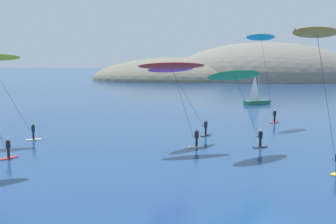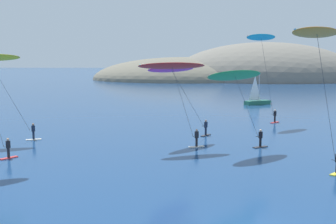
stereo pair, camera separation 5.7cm
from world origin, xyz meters
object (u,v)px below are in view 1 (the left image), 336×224
kitesurfer_orange (319,45)px  kitesurfer_red (174,72)px  kitesurfer_cyan (262,45)px  kitesurfer_magenta (175,74)px  kitesurfer_green (237,79)px  sailboat_near (258,101)px

kitesurfer_orange → kitesurfer_red: 14.14m
kitesurfer_cyan → kitesurfer_red: bearing=-127.0°
kitesurfer_red → kitesurfer_magenta: (0.03, 3.10, -0.39)m
kitesurfer_green → sailboat_near: bearing=76.5°
kitesurfer_orange → kitesurfer_red: kitesurfer_orange is taller
kitesurfer_green → kitesurfer_cyan: bearing=71.6°
sailboat_near → kitesurfer_green: kitesurfer_green is taller
kitesurfer_red → kitesurfer_magenta: bearing=89.5°
kitesurfer_red → sailboat_near: bearing=68.3°
kitesurfer_orange → kitesurfer_green: 10.30m
sailboat_near → kitesurfer_cyan: size_ratio=0.51×
kitesurfer_red → kitesurfer_magenta: kitesurfer_red is taller
sailboat_near → kitesurfer_cyan: 24.59m
sailboat_near → kitesurfer_red: (-14.50, -36.44, 6.41)m
kitesurfer_orange → kitesurfer_magenta: kitesurfer_orange is taller
kitesurfer_red → kitesurfer_green: size_ratio=1.09×
kitesurfer_cyan → kitesurfer_red: (-10.52, -13.96, -2.74)m
kitesurfer_orange → kitesurfer_cyan: (1.16, 24.35, 0.67)m
kitesurfer_cyan → kitesurfer_red: size_ratio=1.40×
kitesurfer_magenta → kitesurfer_green: 6.97m
sailboat_near → kitesurfer_magenta: kitesurfer_magenta is taller
sailboat_near → kitesurfer_orange: (-5.13, -46.83, 8.48)m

